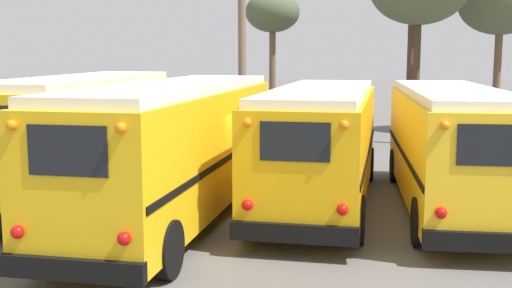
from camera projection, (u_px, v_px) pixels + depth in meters
name	position (u px, v px, depth m)	size (l,w,h in m)	color
ground_plane	(253.00, 210.00, 16.14)	(160.00, 160.00, 0.00)	#5B5956
school_bus_0	(84.00, 132.00, 17.46)	(2.77, 9.45, 3.30)	yellow
school_bus_1	(177.00, 146.00, 15.01)	(2.78, 10.65, 3.23)	yellow
school_bus_2	(321.00, 141.00, 16.54)	(2.78, 9.59, 3.05)	#EAAA0F
school_bus_3	(450.00, 144.00, 15.98)	(2.70, 9.45, 3.07)	yellow
utility_pole	(242.00, 38.00, 27.32)	(1.80, 0.34, 8.85)	#75604C
bare_tree_1	(273.00, 14.00, 31.54)	(2.68, 2.68, 6.92)	brown
bare_tree_3	(501.00, 4.00, 30.48)	(3.97, 3.97, 7.73)	brown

